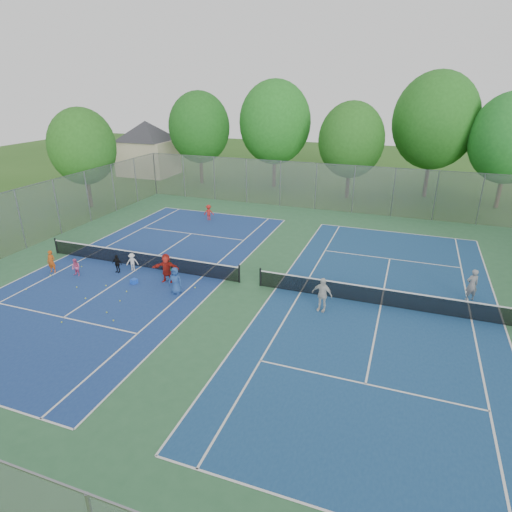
{
  "coord_description": "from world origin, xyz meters",
  "views": [
    {
      "loc": [
        7.58,
        -19.8,
        10.33
      ],
      "look_at": [
        0.0,
        1.0,
        1.3
      ],
      "focal_mm": 30.0,
      "sensor_mm": 36.0,
      "label": 1
    }
  ],
  "objects": [
    {
      "name": "ground",
      "position": [
        0.0,
        0.0,
        0.0
      ],
      "size": [
        120.0,
        120.0,
        0.0
      ],
      "primitive_type": "plane",
      "color": "#2C581B",
      "rests_on": "ground"
    },
    {
      "name": "court_pad",
      "position": [
        0.0,
        0.0,
        0.01
      ],
      "size": [
        32.0,
        32.0,
        0.01
      ],
      "primitive_type": "cube",
      "color": "#2F643C",
      "rests_on": "ground"
    },
    {
      "name": "court_left",
      "position": [
        -7.0,
        0.0,
        0.02
      ],
      "size": [
        10.97,
        23.77,
        0.01
      ],
      "primitive_type": "cube",
      "color": "navy",
      "rests_on": "court_pad"
    },
    {
      "name": "court_right",
      "position": [
        7.0,
        0.0,
        0.02
      ],
      "size": [
        10.97,
        23.77,
        0.01
      ],
      "primitive_type": "cube",
      "color": "navy",
      "rests_on": "court_pad"
    },
    {
      "name": "net_left",
      "position": [
        -7.0,
        0.0,
        0.46
      ],
      "size": [
        12.87,
        0.1,
        0.91
      ],
      "primitive_type": "cube",
      "color": "black",
      "rests_on": "ground"
    },
    {
      "name": "net_right",
      "position": [
        7.0,
        0.0,
        0.46
      ],
      "size": [
        12.87,
        0.1,
        0.91
      ],
      "primitive_type": "cube",
      "color": "black",
      "rests_on": "ground"
    },
    {
      "name": "fence_north",
      "position": [
        0.0,
        16.0,
        2.0
      ],
      "size": [
        32.0,
        0.1,
        4.0
      ],
      "primitive_type": "cube",
      "color": "gray",
      "rests_on": "ground"
    },
    {
      "name": "fence_west",
      "position": [
        -16.0,
        0.0,
        2.0
      ],
      "size": [
        0.1,
        32.0,
        4.0
      ],
      "primitive_type": "cube",
      "rotation": [
        0.0,
        0.0,
        1.57
      ],
      "color": "gray",
      "rests_on": "ground"
    },
    {
      "name": "house",
      "position": [
        -22.0,
        24.0,
        4.21
      ],
      "size": [
        11.03,
        11.03,
        7.3
      ],
      "color": "#B7A88C",
      "rests_on": "ground"
    },
    {
      "name": "tree_nw",
      "position": [
        -14.0,
        22.0,
        5.89
      ],
      "size": [
        6.4,
        6.4,
        9.58
      ],
      "color": "#443326",
      "rests_on": "ground"
    },
    {
      "name": "tree_nl",
      "position": [
        -6.0,
        23.0,
        6.54
      ],
      "size": [
        7.2,
        7.2,
        10.69
      ],
      "color": "#443326",
      "rests_on": "ground"
    },
    {
      "name": "tree_nc",
      "position": [
        2.0,
        21.0,
        5.39
      ],
      "size": [
        6.0,
        6.0,
        8.85
      ],
      "color": "#443326",
      "rests_on": "ground"
    },
    {
      "name": "tree_nr",
      "position": [
        9.0,
        24.0,
        7.04
      ],
      "size": [
        7.6,
        7.6,
        11.42
      ],
      "color": "#443326",
      "rests_on": "ground"
    },
    {
      "name": "tree_ne",
      "position": [
        15.0,
        22.0,
        5.97
      ],
      "size": [
        6.6,
        6.6,
        9.77
      ],
      "color": "#443326",
      "rests_on": "ground"
    },
    {
      "name": "tree_side_w",
      "position": [
        -19.0,
        10.0,
        5.24
      ],
      "size": [
        5.6,
        5.6,
        8.47
      ],
      "color": "#443326",
      "rests_on": "ground"
    },
    {
      "name": "ball_crate",
      "position": [
        -6.04,
        -2.1,
        0.13
      ],
      "size": [
        0.38,
        0.38,
        0.27
      ],
      "primitive_type": "cube",
      "rotation": [
        0.0,
        0.0,
        -0.28
      ],
      "color": "blue",
      "rests_on": "ground"
    },
    {
      "name": "ball_hopper",
      "position": [
        -5.12,
        0.03,
        0.3
      ],
      "size": [
        0.38,
        0.38,
        0.59
      ],
      "primitive_type": "cube",
      "rotation": [
        0.0,
        0.0,
        0.34
      ],
      "color": "green",
      "rests_on": "ground"
    },
    {
      "name": "student_a",
      "position": [
        -11.37,
        -2.45,
        0.68
      ],
      "size": [
        0.54,
        0.4,
        1.35
      ],
      "primitive_type": "imported",
      "rotation": [
        0.0,
        0.0,
        0.16
      ],
      "color": "#BF4A11",
      "rests_on": "ground"
    },
    {
      "name": "student_b",
      "position": [
        -9.72,
        -2.36,
        0.52
      ],
      "size": [
        0.53,
        0.43,
        1.04
      ],
      "primitive_type": "imported",
      "rotation": [
        0.0,
        0.0,
        -0.07
      ],
      "color": "#DA5487",
      "rests_on": "ground"
    },
    {
      "name": "student_c",
      "position": [
        -7.16,
        -0.6,
        0.53
      ],
      "size": [
        0.8,
        0.69,
        1.07
      ],
      "primitive_type": "imported",
      "rotation": [
        0.0,
        0.0,
        0.53
      ],
      "color": "silver",
      "rests_on": "ground"
    },
    {
      "name": "student_d",
      "position": [
        -7.82,
        -1.15,
        0.55
      ],
      "size": [
        0.65,
        0.29,
        1.1
      ],
      "primitive_type": "imported",
      "rotation": [
        0.0,
        0.0,
        -0.03
      ],
      "color": "black",
      "rests_on": "ground"
    },
    {
      "name": "student_e",
      "position": [
        -3.27,
        -2.33,
        0.73
      ],
      "size": [
        0.77,
        0.54,
        1.47
      ],
      "primitive_type": "imported",
      "rotation": [
        0.0,
        0.0,
        0.11
      ],
      "color": "navy",
      "rests_on": "ground"
    },
    {
      "name": "student_f",
      "position": [
        -4.42,
        -1.28,
        0.83
      ],
      "size": [
        1.61,
        0.76,
        1.67
      ],
      "primitive_type": "imported",
      "rotation": [
        0.0,
        0.0,
        0.18
      ],
      "color": "#B42319",
      "rests_on": "ground"
    },
    {
      "name": "child_far_baseline",
      "position": [
        -7.28,
        9.92,
        0.63
      ],
      "size": [
        0.91,
        0.65,
        1.27
      ],
      "primitive_type": "imported",
      "rotation": [
        0.0,
        0.0,
        3.39
      ],
      "color": "#AD1D18",
      "rests_on": "ground"
    },
    {
      "name": "instructor",
      "position": [
        11.18,
        2.13,
        0.85
      ],
      "size": [
        0.73,
        0.63,
        1.7
      ],
      "primitive_type": "imported",
      "rotation": [
        0.0,
        0.0,
        3.57
      ],
      "color": "gray",
      "rests_on": "ground"
    },
    {
      "name": "teen_court_b",
      "position": [
        4.3,
        -1.52,
        0.87
      ],
      "size": [
        1.08,
        0.6,
        1.74
      ],
      "primitive_type": "imported",
      "rotation": [
        0.0,
        0.0,
        -0.18
      ],
      "color": "silver",
      "rests_on": "ground"
    },
    {
      "name": "tennis_ball_0",
      "position": [
        -10.32,
        -1.3,
        0.03
      ],
      "size": [
        0.07,
        0.07,
        0.07
      ],
      "primitive_type": "sphere",
      "color": "#C6F138",
      "rests_on": "ground"
    },
    {
      "name": "tennis_ball_1",
      "position": [
        -2.59,
        -1.5,
        0.03
      ],
      "size": [
        0.07,
        0.07,
        0.07
      ],
      "primitive_type": "sphere",
      "color": "#CAE435",
      "rests_on": "ground"
    },
    {
      "name": "tennis_ball_2",
      "position": [
        -8.63,
        -3.64,
        0.03
      ],
      "size": [
        0.07,
        0.07,
        0.07
      ],
      "primitive_type": "sphere",
      "color": "#D2E936",
      "rests_on": "ground"
    },
    {
      "name": "tennis_ball_3",
      "position": [
        -4.55,
        -5.87,
        0.03
      ],
      "size": [
        0.07,
        0.07,
        0.07
      ],
      "primitive_type": "sphere",
      "color": "#E2ED37",
      "rests_on": "ground"
    },
    {
      "name": "tennis_ball_4",
      "position": [
        -5.34,
        -5.34,
        0.03
      ],
      "size": [
        0.07,
        0.07,
        0.07
      ],
      "primitive_type": "sphere",
      "color": "#B2D130",
      "rests_on": "ground"
    },
    {
      "name": "tennis_ball_5",
      "position": [
        -5.79,
        -3.15,
        0.03
      ],
      "size": [
        0.07,
        0.07,
        0.07
      ],
      "primitive_type": "sphere",
      "color": "#C4DA32",
      "rests_on": "ground"
    },
    {
      "name": "tennis_ball_6",
      "position": [
        -6.72,
        -6.8,
        0.03
      ],
      "size": [
        0.07,
        0.07,
        0.07
      ],
      "primitive_type": "sphere",
      "color": "#B0CD2F",
      "rests_on": "ground"
    },
    {
      "name": "tennis_ball_7",
      "position": [
        -11.14,
        -2.93,
        0.03
      ],
      "size": [
        0.07,
        0.07,
        0.07
      ],
      "primitive_type": "sphere",
      "color": "#D2E735",
      "rests_on": "ground"
    },
    {
      "name": "tennis_ball_8",
      "position": [
        -11.0,
        -4.78,
        0.03
      ],
      "size": [
        0.07,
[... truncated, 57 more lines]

